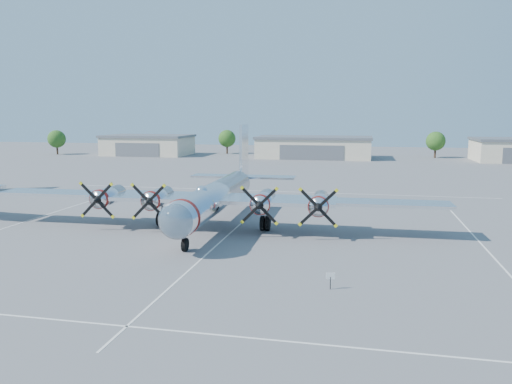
% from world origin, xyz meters
% --- Properties ---
extents(ground, '(260.00, 260.00, 0.00)m').
position_xyz_m(ground, '(0.00, 0.00, 0.00)').
color(ground, '#5C5C5F').
rests_on(ground, ground).
extents(parking_lines, '(60.00, 50.08, 0.01)m').
position_xyz_m(parking_lines, '(0.00, -1.75, 0.01)').
color(parking_lines, silver).
rests_on(parking_lines, ground).
extents(hangar_west, '(22.60, 14.60, 5.40)m').
position_xyz_m(hangar_west, '(-45.00, 81.96, 2.71)').
color(hangar_west, beige).
rests_on(hangar_west, ground).
extents(hangar_center, '(28.60, 14.60, 5.40)m').
position_xyz_m(hangar_center, '(0.00, 81.96, 2.71)').
color(hangar_center, beige).
rests_on(hangar_center, ground).
extents(tree_far_west, '(4.80, 4.80, 6.64)m').
position_xyz_m(tree_far_west, '(-70.00, 78.00, 4.22)').
color(tree_far_west, '#382619').
rests_on(tree_far_west, ground).
extents(tree_west, '(4.80, 4.80, 6.64)m').
position_xyz_m(tree_west, '(-25.00, 90.00, 4.22)').
color(tree_west, '#382619').
rests_on(tree_west, ground).
extents(tree_east, '(4.80, 4.80, 6.64)m').
position_xyz_m(tree_east, '(30.00, 88.00, 4.22)').
color(tree_east, '#382619').
rests_on(tree_east, ground).
extents(main_bomber_b29, '(44.57, 31.03, 9.71)m').
position_xyz_m(main_bomber_b29, '(-2.23, 2.66, 0.00)').
color(main_bomber_b29, white).
rests_on(main_bomber_b29, ground).
extents(info_placard, '(0.56, 0.16, 1.07)m').
position_xyz_m(info_placard, '(10.06, -14.15, 0.76)').
color(info_placard, black).
rests_on(info_placard, ground).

